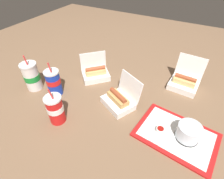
{
  "coord_description": "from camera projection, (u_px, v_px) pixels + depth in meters",
  "views": [
    {
      "loc": [
        0.35,
        -0.66,
        0.72
      ],
      "look_at": [
        -0.03,
        0.04,
        0.05
      ],
      "focal_mm": 28.0,
      "sensor_mm": 36.0,
      "label": 1
    }
  ],
  "objects": [
    {
      "name": "ground_plane",
      "position": [
        114.0,
        101.0,
        1.04
      ],
      "size": [
        3.2,
        3.2,
        0.0
      ],
      "primitive_type": "plane",
      "color": "brown"
    },
    {
      "name": "food_tray",
      "position": [
        176.0,
        135.0,
        0.85
      ],
      "size": [
        0.4,
        0.3,
        0.01
      ],
      "color": "red",
      "rests_on": "ground_plane"
    },
    {
      "name": "cake_container",
      "position": [
        188.0,
        132.0,
        0.81
      ],
      "size": [
        0.11,
        0.11,
        0.08
      ],
      "color": "black",
      "rests_on": "food_tray"
    },
    {
      "name": "ketchup_cup",
      "position": [
        160.0,
        130.0,
        0.85
      ],
      "size": [
        0.04,
        0.04,
        0.02
      ],
      "color": "white",
      "rests_on": "food_tray"
    },
    {
      "name": "napkin_stack",
      "position": [
        163.0,
        138.0,
        0.83
      ],
      "size": [
        0.11,
        0.11,
        0.0
      ],
      "primitive_type": "cube",
      "rotation": [
        0.0,
        0.0,
        -0.08
      ],
      "color": "white",
      "rests_on": "food_tray"
    },
    {
      "name": "plastic_fork",
      "position": [
        165.0,
        117.0,
        0.92
      ],
      "size": [
        0.11,
        0.04,
        0.0
      ],
      "primitive_type": "cube",
      "rotation": [
        0.0,
        0.0,
        0.23
      ],
      "color": "white",
      "rests_on": "food_tray"
    },
    {
      "name": "clamshell_hotdog_front",
      "position": [
        119.0,
        100.0,
        0.99
      ],
      "size": [
        0.23,
        0.22,
        0.17
      ],
      "color": "white",
      "rests_on": "ground_plane"
    },
    {
      "name": "clamshell_hotdog_back",
      "position": [
        96.0,
        73.0,
        1.2
      ],
      "size": [
        0.22,
        0.22,
        0.16
      ],
      "color": "white",
      "rests_on": "ground_plane"
    },
    {
      "name": "clamshell_hotdog_right",
      "position": [
        184.0,
        82.0,
        1.12
      ],
      "size": [
        0.18,
        0.19,
        0.19
      ],
      "color": "white",
      "rests_on": "ground_plane"
    },
    {
      "name": "soda_cup_corner",
      "position": [
        54.0,
        82.0,
        1.04
      ],
      "size": [
        0.09,
        0.09,
        0.22
      ],
      "color": "#1938B7",
      "rests_on": "ground_plane"
    },
    {
      "name": "soda_cup_left",
      "position": [
        32.0,
        76.0,
        1.08
      ],
      "size": [
        0.1,
        0.1,
        0.24
      ],
      "color": "white",
      "rests_on": "ground_plane"
    },
    {
      "name": "soda_cup_back",
      "position": [
        55.0,
        109.0,
        0.88
      ],
      "size": [
        0.09,
        0.09,
        0.22
      ],
      "color": "red",
      "rests_on": "ground_plane"
    }
  ]
}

